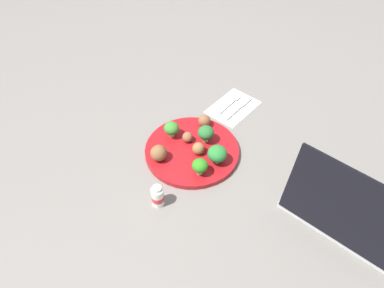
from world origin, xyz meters
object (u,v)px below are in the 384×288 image
(plate, at_px, (192,150))
(meatball_mid_left, at_px, (159,153))
(meatball_near_rim, at_px, (204,121))
(yogurt_bottle, at_px, (158,196))
(knife, at_px, (239,107))
(meatball_front_right, at_px, (198,149))
(fork, at_px, (230,103))
(laptop, at_px, (354,211))
(broccoli_floret_front_left, at_px, (172,128))
(napkin, at_px, (233,107))
(broccoli_floret_back_right, at_px, (217,154))
(meatball_mid_right, at_px, (188,137))
(broccoli_floret_near_rim, at_px, (206,133))
(broccoli_floret_far_rim, at_px, (200,166))

(plate, height_order, meatball_mid_left, meatball_mid_left)
(meatball_near_rim, height_order, yogurt_bottle, yogurt_bottle)
(yogurt_bottle, bearing_deg, meatball_near_rim, 16.76)
(knife, distance_m, yogurt_bottle, 0.46)
(meatball_front_right, bearing_deg, plate, 85.35)
(fork, distance_m, laptop, 0.53)
(broccoli_floret_front_left, bearing_deg, knife, -15.48)
(meatball_front_right, distance_m, napkin, 0.26)
(broccoli_floret_front_left, distance_m, napkin, 0.25)
(broccoli_floret_back_right, relative_size, meatball_near_rim, 1.45)
(meatball_mid_left, xyz_separation_m, meatball_near_rim, (0.19, -0.01, -0.00))
(meatball_mid_right, bearing_deg, meatball_near_rim, 3.62)
(broccoli_floret_near_rim, height_order, meatball_mid_right, broccoli_floret_near_rim)
(plate, height_order, yogurt_bottle, yogurt_bottle)
(meatball_mid_left, bearing_deg, broccoli_floret_back_right, -52.93)
(meatball_mid_left, bearing_deg, yogurt_bottle, -136.59)
(broccoli_floret_back_right, xyz_separation_m, meatball_near_rim, (0.09, 0.12, -0.01))
(fork, bearing_deg, yogurt_bottle, -167.42)
(fork, bearing_deg, broccoli_floret_far_rim, -158.01)
(meatball_mid_left, bearing_deg, broccoli_floret_front_left, 21.08)
(meatball_near_rim, bearing_deg, broccoli_floret_near_rim, -136.98)
(meatball_near_rim, relative_size, fork, 0.32)
(meatball_mid_right, height_order, yogurt_bottle, yogurt_bottle)
(meatball_near_rim, relative_size, yogurt_bottle, 0.57)
(broccoli_floret_near_rim, bearing_deg, broccoli_floret_back_right, -119.22)
(broccoli_floret_back_right, distance_m, meatball_near_rim, 0.16)
(fork, distance_m, yogurt_bottle, 0.46)
(napkin, bearing_deg, broccoli_floret_front_left, 167.99)
(yogurt_bottle, bearing_deg, broccoli_floret_far_rim, -10.16)
(napkin, bearing_deg, fork, 67.38)
(meatball_near_rim, distance_m, knife, 0.16)
(laptop, bearing_deg, broccoli_floret_near_rim, 94.46)
(meatball_front_right, height_order, meatball_mid_right, meatball_front_right)
(napkin, distance_m, fork, 0.02)
(broccoli_floret_near_rim, relative_size, broccoli_floret_back_right, 0.98)
(broccoli_floret_far_rim, height_order, meatball_front_right, broccoli_floret_far_rim)
(plate, height_order, broccoli_floret_far_rim, broccoli_floret_far_rim)
(broccoli_floret_front_left, distance_m, knife, 0.27)
(broccoli_floret_back_right, distance_m, meatball_front_right, 0.06)
(broccoli_floret_front_left, relative_size, yogurt_bottle, 0.75)
(meatball_near_rim, xyz_separation_m, yogurt_bottle, (-0.30, -0.09, -0.00))
(laptop, bearing_deg, broccoli_floret_front_left, 98.87)
(yogurt_bottle, bearing_deg, meatball_mid_left, 43.41)
(knife, height_order, laptop, laptop)
(broccoli_floret_near_rim, relative_size, fork, 0.46)
(meatball_near_rim, relative_size, napkin, 0.23)
(broccoli_floret_back_right, relative_size, knife, 0.39)
(broccoli_floret_front_left, xyz_separation_m, laptop, (0.08, -0.54, -0.01))
(knife, bearing_deg, broccoli_floret_front_left, 164.52)
(broccoli_floret_front_left, height_order, broccoli_floret_far_rim, same)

